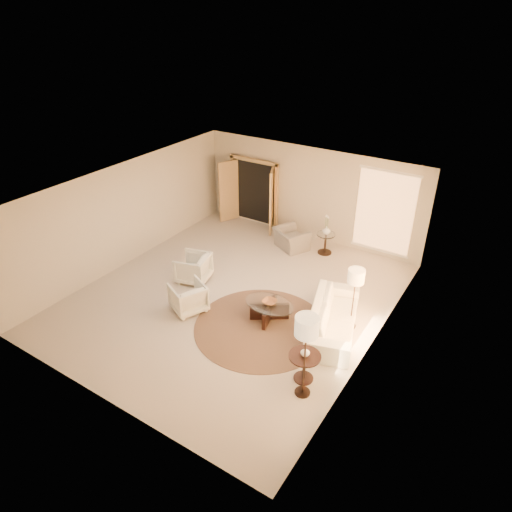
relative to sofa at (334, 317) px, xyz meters
The scene contains 18 objects.
room 2.80m from the sofa, behind, with size 7.04×8.04×2.83m.
windows_right 1.31m from the sofa, ahead, with size 0.10×6.40×2.40m, color #FFB266, non-canonical shape.
window_back_corner 3.95m from the sofa, 94.46° to the left, with size 1.70×0.10×2.40m, color #FFB266, non-canonical shape.
curtains_right 1.51m from the sofa, 47.03° to the left, with size 0.06×5.20×2.60m, color #C5B985, non-canonical shape.
french_doors 5.85m from the sofa, 140.71° to the left, with size 1.95×0.66×2.16m.
area_rug 1.64m from the sofa, 150.51° to the right, with size 3.01×3.01×0.01m, color #3A2319.
sofa is the anchor object (origin of this frame).
armchair_left 3.93m from the sofa, behind, with size 0.79×0.74×0.81m, color white.
armchair_right 3.39m from the sofa, 160.44° to the right, with size 0.74×0.70×0.77m, color white.
accent_chair 3.90m from the sofa, 132.63° to the left, with size 0.93×0.61×0.81m, color gray.
coffee_table 1.46m from the sofa, 162.82° to the right, with size 1.55×1.55×0.44m.
end_table 1.71m from the sofa, 84.96° to the right, with size 0.62×0.62×0.59m.
side_table 3.55m from the sofa, 117.91° to the left, with size 0.53×0.53×0.61m.
floor_lamp_near 1.01m from the sofa, 48.89° to the left, with size 0.36×0.36×1.49m.
floor_lamp_far 2.35m from the sofa, 81.54° to the right, with size 0.43×0.43×1.76m.
bowl 1.46m from the sofa, 162.82° to the right, with size 0.32×0.32×0.08m, color brown.
end_vase 1.73m from the sofa, 84.96° to the right, with size 0.18×0.18×0.18m, color white.
side_vase 3.57m from the sofa, 117.91° to the left, with size 0.23×0.23×0.24m, color white.
Camera 1 is at (5.49, -7.58, 6.46)m, focal length 32.00 mm.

